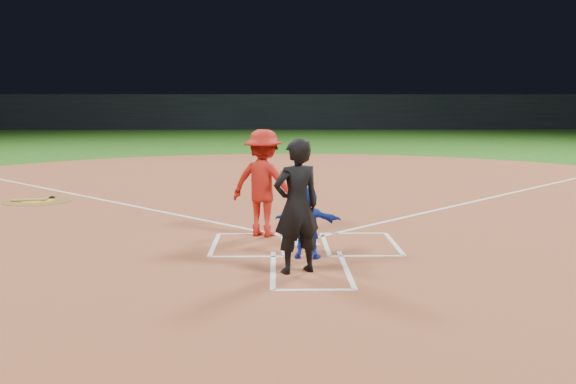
{
  "coord_description": "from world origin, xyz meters",
  "views": [
    {
      "loc": [
        -0.5,
        -11.08,
        2.5
      ],
      "look_at": [
        -0.3,
        -0.4,
        1.0
      ],
      "focal_mm": 40.0,
      "sensor_mm": 36.0,
      "label": 1
    }
  ],
  "objects_px": {
    "umpire": "(297,206)",
    "catcher": "(307,222)",
    "home_plate": "(305,244)",
    "batter_at_plate": "(264,183)",
    "on_deck_circle": "(38,201)"
  },
  "relations": [
    {
      "from": "umpire",
      "to": "catcher",
      "type": "bearing_deg",
      "value": -126.29
    },
    {
      "from": "home_plate",
      "to": "catcher",
      "type": "xyz_separation_m",
      "value": [
        -0.0,
        -1.01,
        0.57
      ]
    },
    {
      "from": "batter_at_plate",
      "to": "home_plate",
      "type": "bearing_deg",
      "value": -45.87
    },
    {
      "from": "catcher",
      "to": "batter_at_plate",
      "type": "xyz_separation_m",
      "value": [
        -0.73,
        1.76,
        0.41
      ]
    },
    {
      "from": "catcher",
      "to": "umpire",
      "type": "xyz_separation_m",
      "value": [
        -0.2,
        -0.88,
        0.41
      ]
    },
    {
      "from": "on_deck_circle",
      "to": "batter_at_plate",
      "type": "relative_size",
      "value": 0.85
    },
    {
      "from": "on_deck_circle",
      "to": "catcher",
      "type": "height_order",
      "value": "catcher"
    },
    {
      "from": "home_plate",
      "to": "on_deck_circle",
      "type": "bearing_deg",
      "value": -37.93
    },
    {
      "from": "catcher",
      "to": "umpire",
      "type": "height_order",
      "value": "umpire"
    },
    {
      "from": "umpire",
      "to": "batter_at_plate",
      "type": "bearing_deg",
      "value": -102.2
    },
    {
      "from": "on_deck_circle",
      "to": "catcher",
      "type": "distance_m",
      "value": 8.98
    },
    {
      "from": "home_plate",
      "to": "umpire",
      "type": "bearing_deg",
      "value": 83.87
    },
    {
      "from": "home_plate",
      "to": "catcher",
      "type": "relative_size",
      "value": 0.52
    },
    {
      "from": "home_plate",
      "to": "batter_at_plate",
      "type": "bearing_deg",
      "value": -45.87
    },
    {
      "from": "home_plate",
      "to": "catcher",
      "type": "bearing_deg",
      "value": 89.85
    }
  ]
}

